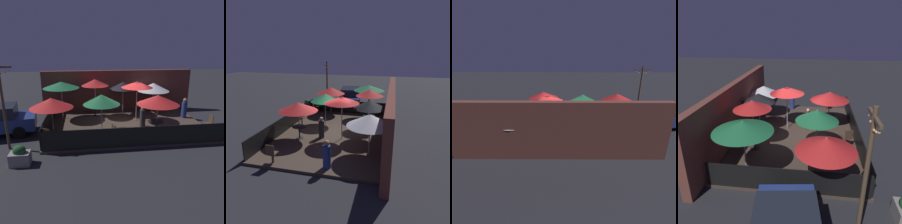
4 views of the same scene
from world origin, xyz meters
TOP-DOWN VIEW (x-y plane):
  - ground_plane at (0.00, 0.00)m, footprint 60.00×60.00m
  - patio_deck at (0.00, 0.00)m, footprint 9.00×6.07m
  - building_wall at (0.00, 3.27)m, footprint 10.60×0.36m
  - fence_front at (0.00, -2.99)m, footprint 8.80×0.05m
  - fence_side_left at (-4.46, 0.00)m, footprint 0.05×5.87m
  - patio_umbrella_0 at (-1.73, 1.90)m, footprint 1.74×1.74m
  - patio_umbrella_1 at (1.27, -1.66)m, footprint 2.16×2.16m
  - patio_umbrella_2 at (0.74, 0.68)m, footprint 1.90×1.90m
  - patio_umbrella_3 at (2.33, 2.39)m, footprint 2.19×2.19m
  - patio_umbrella_4 at (-3.84, 1.62)m, footprint 2.23×2.23m
  - patio_umbrella_5 at (-1.56, -1.00)m, footprint 1.95×1.95m
  - patio_umbrella_6 at (0.15, 2.14)m, footprint 1.82×1.82m
  - patio_umbrella_7 at (-4.08, -1.34)m, footprint 2.14×2.14m
  - dining_table_0 at (-1.73, 1.90)m, footprint 0.82×0.82m
  - dining_table_1 at (1.27, -1.66)m, footprint 0.78×0.78m
  - patio_chair_0 at (-1.02, -2.50)m, footprint 0.51×0.51m
  - patio_chair_1 at (4.19, -1.70)m, footprint 0.40×0.40m
  - patio_chair_2 at (-4.19, -2.47)m, footprint 0.54×0.54m
  - patron_0 at (0.84, -0.49)m, footprint 0.45×0.45m
  - patron_1 at (3.95, 0.79)m, footprint 0.48×0.48m
  - planter_box at (-5.10, -3.79)m, footprint 0.79×0.55m
  - light_post at (-6.00, -2.24)m, footprint 1.10×0.12m
  - parked_car_0 at (-7.27, -0.43)m, footprint 4.46×2.27m

SIDE VIEW (x-z plane):
  - ground_plane at x=0.00m, z-range 0.00..0.00m
  - patio_deck at x=0.00m, z-range 0.00..0.12m
  - planter_box at x=-5.10m, z-range -0.06..0.80m
  - fence_front at x=0.00m, z-range 0.12..1.07m
  - fence_side_left at x=-4.46m, z-range 0.12..1.07m
  - patio_chair_2 at x=-4.19m, z-range 0.16..1.08m
  - patio_chair_1 at x=4.19m, z-range 0.16..1.08m
  - patio_chair_0 at x=-1.02m, z-range 0.17..1.12m
  - patron_0 at x=0.84m, z-range 0.06..1.29m
  - dining_table_0 at x=-1.73m, z-range 0.32..1.03m
  - dining_table_1 at x=1.27m, z-range 0.33..1.05m
  - patron_1 at x=3.95m, z-range 0.07..1.35m
  - parked_car_0 at x=-7.27m, z-range 0.04..1.66m
  - building_wall at x=0.00m, z-range 0.00..2.96m
  - patio_umbrella_3 at x=2.33m, z-range 0.86..2.90m
  - patio_umbrella_7 at x=-4.08m, z-range 0.90..2.94m
  - patio_umbrella_5 at x=-1.56m, z-range 0.89..2.97m
  - patio_umbrella_1 at x=1.27m, z-range 0.93..3.03m
  - patio_umbrella_6 at x=0.15m, z-range 0.98..3.18m
  - light_post at x=-6.00m, z-range 0.23..4.25m
  - patio_umbrella_4 at x=-3.84m, z-range 1.11..3.48m
  - patio_umbrella_0 at x=-1.73m, z-range 1.13..3.57m
  - patio_umbrella_2 at x=0.74m, z-range 1.15..3.60m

